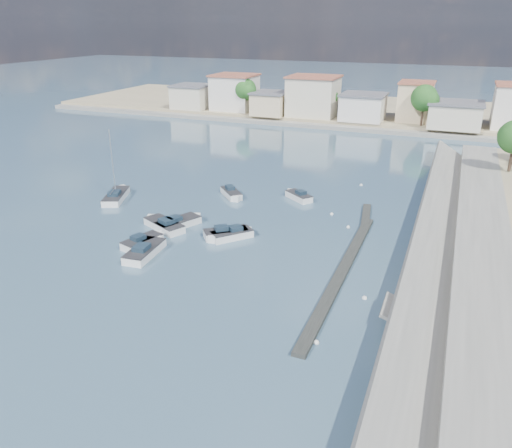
{
  "coord_description": "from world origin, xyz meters",
  "views": [
    {
      "loc": [
        14.6,
        -29.32,
        20.9
      ],
      "look_at": [
        -3.12,
        14.58,
        1.4
      ],
      "focal_mm": 35.0,
      "sensor_mm": 36.0,
      "label": 1
    }
  ],
  "objects_px": {
    "motorboat_a": "(146,250)",
    "motorboat_d": "(230,235)",
    "motorboat_g": "(232,194)",
    "motorboat_h": "(228,233)",
    "motorboat_e": "(180,223)",
    "sailboat": "(117,195)",
    "motorboat_b": "(144,242)",
    "motorboat_c": "(163,225)",
    "motorboat_f": "(298,196)"
  },
  "relations": [
    {
      "from": "motorboat_c",
      "to": "motorboat_h",
      "type": "distance_m",
      "value": 7.52
    },
    {
      "from": "motorboat_b",
      "to": "motorboat_d",
      "type": "height_order",
      "value": "same"
    },
    {
      "from": "sailboat",
      "to": "motorboat_h",
      "type": "bearing_deg",
      "value": -17.08
    },
    {
      "from": "motorboat_f",
      "to": "motorboat_h",
      "type": "height_order",
      "value": "same"
    },
    {
      "from": "motorboat_f",
      "to": "sailboat",
      "type": "height_order",
      "value": "sailboat"
    },
    {
      "from": "motorboat_g",
      "to": "sailboat",
      "type": "height_order",
      "value": "sailboat"
    },
    {
      "from": "motorboat_f",
      "to": "sailboat",
      "type": "xyz_separation_m",
      "value": [
        -21.11,
        -8.36,
        0.03
      ]
    },
    {
      "from": "motorboat_e",
      "to": "motorboat_h",
      "type": "height_order",
      "value": "same"
    },
    {
      "from": "motorboat_c",
      "to": "motorboat_g",
      "type": "bearing_deg",
      "value": 77.59
    },
    {
      "from": "motorboat_a",
      "to": "motorboat_e",
      "type": "distance_m",
      "value": 7.41
    },
    {
      "from": "sailboat",
      "to": "motorboat_b",
      "type": "bearing_deg",
      "value": -43.66
    },
    {
      "from": "motorboat_a",
      "to": "motorboat_g",
      "type": "xyz_separation_m",
      "value": [
        0.69,
        18.22,
        0.0
      ]
    },
    {
      "from": "motorboat_a",
      "to": "sailboat",
      "type": "distance_m",
      "value": 17.41
    },
    {
      "from": "motorboat_a",
      "to": "motorboat_h",
      "type": "distance_m",
      "value": 8.69
    },
    {
      "from": "motorboat_b",
      "to": "motorboat_h",
      "type": "height_order",
      "value": "same"
    },
    {
      "from": "motorboat_a",
      "to": "motorboat_e",
      "type": "height_order",
      "value": "same"
    },
    {
      "from": "motorboat_c",
      "to": "motorboat_f",
      "type": "distance_m",
      "value": 17.93
    },
    {
      "from": "motorboat_f",
      "to": "motorboat_a",
      "type": "bearing_deg",
      "value": -112.94
    },
    {
      "from": "motorboat_e",
      "to": "motorboat_f",
      "type": "distance_m",
      "value": 16.1
    },
    {
      "from": "motorboat_a",
      "to": "motorboat_b",
      "type": "distance_m",
      "value": 2.16
    },
    {
      "from": "motorboat_h",
      "to": "motorboat_g",
      "type": "bearing_deg",
      "value": 112.84
    },
    {
      "from": "motorboat_g",
      "to": "motorboat_h",
      "type": "bearing_deg",
      "value": -67.16
    },
    {
      "from": "motorboat_c",
      "to": "sailboat",
      "type": "height_order",
      "value": "sailboat"
    },
    {
      "from": "motorboat_g",
      "to": "motorboat_d",
      "type": "bearing_deg",
      "value": -66.37
    },
    {
      "from": "motorboat_d",
      "to": "sailboat",
      "type": "height_order",
      "value": "sailboat"
    },
    {
      "from": "motorboat_a",
      "to": "motorboat_c",
      "type": "xyz_separation_m",
      "value": [
        -1.96,
        6.16,
        0.0
      ]
    },
    {
      "from": "motorboat_a",
      "to": "motorboat_g",
      "type": "distance_m",
      "value": 18.23
    },
    {
      "from": "motorboat_g",
      "to": "motorboat_e",
      "type": "bearing_deg",
      "value": -96.41
    },
    {
      "from": "motorboat_b",
      "to": "motorboat_h",
      "type": "bearing_deg",
      "value": 35.99
    },
    {
      "from": "motorboat_b",
      "to": "motorboat_g",
      "type": "relative_size",
      "value": 1.16
    },
    {
      "from": "motorboat_c",
      "to": "motorboat_f",
      "type": "height_order",
      "value": "same"
    },
    {
      "from": "motorboat_b",
      "to": "motorboat_g",
      "type": "xyz_separation_m",
      "value": [
        2.06,
        16.54,
        0.0
      ]
    },
    {
      "from": "motorboat_d",
      "to": "sailboat",
      "type": "relative_size",
      "value": 0.48
    },
    {
      "from": "motorboat_f",
      "to": "motorboat_g",
      "type": "distance_m",
      "value": 8.36
    },
    {
      "from": "motorboat_d",
      "to": "sailboat",
      "type": "bearing_deg",
      "value": 162.08
    },
    {
      "from": "motorboat_b",
      "to": "motorboat_d",
      "type": "relative_size",
      "value": 1.09
    },
    {
      "from": "motorboat_g",
      "to": "sailboat",
      "type": "xyz_separation_m",
      "value": [
        -13.1,
        -6.01,
        0.03
      ]
    },
    {
      "from": "motorboat_a",
      "to": "motorboat_c",
      "type": "distance_m",
      "value": 6.47
    },
    {
      "from": "motorboat_a",
      "to": "motorboat_h",
      "type": "relative_size",
      "value": 1.28
    },
    {
      "from": "motorboat_a",
      "to": "motorboat_d",
      "type": "xyz_separation_m",
      "value": [
        5.91,
        6.29,
        -0.0
      ]
    },
    {
      "from": "motorboat_d",
      "to": "motorboat_h",
      "type": "distance_m",
      "value": 0.55
    },
    {
      "from": "motorboat_g",
      "to": "motorboat_h",
      "type": "height_order",
      "value": "same"
    },
    {
      "from": "motorboat_f",
      "to": "motorboat_g",
      "type": "height_order",
      "value": "same"
    },
    {
      "from": "motorboat_b",
      "to": "motorboat_c",
      "type": "xyz_separation_m",
      "value": [
        -0.59,
        4.49,
        0.0
      ]
    },
    {
      "from": "motorboat_b",
      "to": "sailboat",
      "type": "relative_size",
      "value": 0.53
    },
    {
      "from": "motorboat_c",
      "to": "motorboat_g",
      "type": "relative_size",
      "value": 1.39
    },
    {
      "from": "motorboat_e",
      "to": "motorboat_d",
      "type": "bearing_deg",
      "value": -9.71
    },
    {
      "from": "motorboat_e",
      "to": "sailboat",
      "type": "xyz_separation_m",
      "value": [
        -11.88,
        4.82,
        0.03
      ]
    },
    {
      "from": "motorboat_b",
      "to": "sailboat",
      "type": "xyz_separation_m",
      "value": [
        -11.04,
        10.54,
        0.03
      ]
    },
    {
      "from": "motorboat_b",
      "to": "motorboat_h",
      "type": "distance_m",
      "value": 8.54
    }
  ]
}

